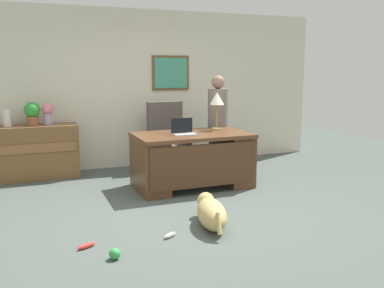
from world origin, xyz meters
The scene contains 15 objects.
ground_plane centered at (0.00, 0.00, 0.00)m, with size 12.00×12.00×0.00m, color #4C5651.
back_wall centered at (0.00, 2.60, 1.35)m, with size 7.00×0.16×2.70m.
desk centered at (0.42, 0.89, 0.42)m, with size 1.64×0.94×0.79m.
credenza centered at (-1.66, 2.25, 0.42)m, with size 1.24×0.50×0.84m.
armchair centered at (0.39, 1.94, 0.51)m, with size 0.60×0.59×1.16m.
person_standing centered at (1.10, 1.50, 0.82)m, with size 0.32×0.32×1.60m.
dog_lying centered at (0.03, -0.63, 0.15)m, with size 0.44×0.85×0.30m.
laptop centered at (0.27, 0.88, 0.84)m, with size 0.32×0.22×0.23m.
desk_lamp centered at (0.90, 1.11, 1.22)m, with size 0.22×0.22×0.56m.
vase_with_flowers centered at (-1.46, 2.25, 1.02)m, with size 0.17×0.17×0.33m.
vase_empty centered at (-2.05, 2.25, 0.97)m, with size 0.12×0.12×0.27m, color silver.
potted_plant centered at (-1.68, 2.25, 1.04)m, with size 0.24×0.24×0.36m.
dog_toy_ball centered at (-1.12, -1.05, 0.05)m, with size 0.10×0.10×0.10m, color green.
dog_toy_bone centered at (-1.32, -0.71, 0.03)m, with size 0.19×0.05×0.05m, color #E53F33.
dog_toy_plush centered at (-0.49, -0.77, 0.03)m, with size 0.16×0.05×0.05m, color beige.
Camera 1 is at (-1.79, -4.62, 1.70)m, focal length 39.37 mm.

